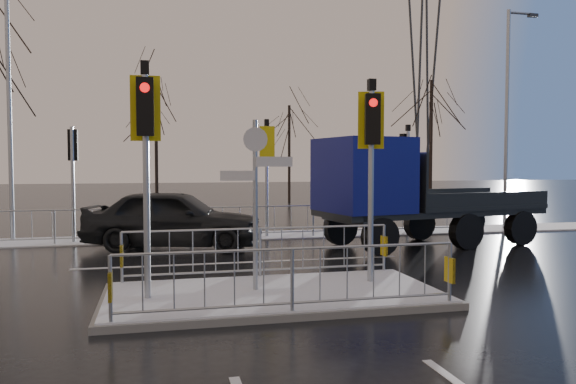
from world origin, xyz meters
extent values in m
plane|color=black|center=(0.00, 0.00, 0.00)|extent=(120.00, 120.00, 0.00)
cube|color=white|center=(0.00, 8.60, 0.02)|extent=(30.00, 2.00, 0.04)
cube|color=silver|center=(0.00, 3.80, 0.00)|extent=(8.00, 0.15, 0.01)
cube|color=slate|center=(0.00, 0.00, 0.06)|extent=(6.00, 3.00, 0.12)
cube|color=white|center=(0.00, 0.00, 0.14)|extent=(5.85, 2.85, 0.03)
cube|color=gold|center=(-2.70, -1.38, 0.67)|extent=(0.05, 0.28, 0.42)
cube|color=gold|center=(2.70, -1.38, 0.67)|extent=(0.05, 0.28, 0.42)
cube|color=gold|center=(-2.70, 1.38, 0.67)|extent=(0.05, 0.28, 0.42)
cube|color=gold|center=(2.70, 1.38, 0.67)|extent=(0.05, 0.28, 0.42)
cylinder|color=#99A0A7|center=(-2.20, 0.00, 2.02)|extent=(0.11, 0.11, 3.80)
cube|color=black|center=(-2.20, -0.18, 3.37)|extent=(0.28, 0.22, 0.95)
cylinder|color=red|center=(-2.20, -0.29, 3.67)|extent=(0.16, 0.04, 0.16)
cube|color=yellow|center=(-2.20, 0.07, 3.37)|extent=(0.50, 0.03, 1.10)
cube|color=black|center=(-2.20, 0.00, 4.04)|extent=(0.14, 0.14, 0.22)
cylinder|color=#99A0A7|center=(2.00, 0.40, 1.97)|extent=(0.11, 0.11, 3.70)
cube|color=black|center=(1.95, 0.23, 3.27)|extent=(0.33, 0.28, 0.95)
cylinder|color=red|center=(1.93, 0.12, 3.57)|extent=(0.16, 0.08, 0.16)
cube|color=yellow|center=(2.02, 0.47, 3.27)|extent=(0.49, 0.16, 1.10)
cube|color=black|center=(2.00, 0.40, 3.94)|extent=(0.14, 0.14, 0.22)
cylinder|color=#99A0A7|center=(-0.30, 0.20, 1.67)|extent=(0.09, 0.09, 3.10)
cube|color=silver|center=(0.05, 0.20, 2.47)|extent=(0.70, 0.14, 0.18)
cube|color=silver|center=(-0.62, 0.20, 2.22)|extent=(0.62, 0.15, 0.18)
cylinder|color=silver|center=(-0.30, 0.17, 2.87)|extent=(0.44, 0.03, 0.44)
cylinder|color=#99A0A7|center=(-4.50, 8.30, 1.79)|extent=(0.11, 0.11, 3.50)
cube|color=black|center=(-4.50, 8.48, 2.99)|extent=(0.28, 0.22, 0.95)
cylinder|color=red|center=(-4.50, 8.59, 3.29)|extent=(0.16, 0.04, 0.16)
cylinder|color=#99A0A7|center=(1.50, 8.30, 1.84)|extent=(0.11, 0.11, 3.60)
cube|color=black|center=(1.50, 8.48, 3.09)|extent=(0.28, 0.22, 0.95)
cylinder|color=red|center=(1.50, 8.59, 3.39)|extent=(0.16, 0.04, 0.16)
cube|color=yellow|center=(1.50, 8.23, 3.09)|extent=(0.50, 0.03, 1.10)
cube|color=black|center=(1.50, 8.30, 3.76)|extent=(0.14, 0.14, 0.22)
cylinder|color=#99A0A7|center=(6.50, 8.30, 1.79)|extent=(0.11, 0.11, 3.50)
cube|color=black|center=(6.45, 8.47, 2.99)|extent=(0.33, 0.28, 0.95)
cylinder|color=red|center=(6.43, 8.58, 3.29)|extent=(0.16, 0.08, 0.16)
cube|color=black|center=(6.50, 8.30, 3.66)|extent=(0.14, 0.14, 0.22)
imported|color=black|center=(-1.55, 6.50, 0.86)|extent=(5.39, 3.31, 1.71)
cylinder|color=black|center=(3.67, 3.93, 0.51)|extent=(1.06, 0.49, 1.02)
cylinder|color=black|center=(3.29, 6.04, 0.51)|extent=(1.06, 0.49, 1.02)
cylinder|color=black|center=(6.49, 4.44, 0.51)|extent=(1.06, 0.49, 1.02)
cylinder|color=black|center=(6.11, 6.56, 0.51)|extent=(1.06, 0.49, 1.02)
cylinder|color=black|center=(8.51, 4.81, 0.51)|extent=(1.06, 0.49, 1.02)
cylinder|color=black|center=(8.12, 6.93, 0.51)|extent=(1.06, 0.49, 1.02)
cube|color=black|center=(5.90, 5.43, 1.00)|extent=(7.07, 3.53, 0.16)
cube|color=navy|center=(3.58, 5.00, 2.11)|extent=(2.46, 2.79, 2.05)
cube|color=black|center=(4.56, 5.18, 2.52)|extent=(0.41, 2.02, 1.13)
cube|color=#2D3033|center=(2.98, 4.89, 0.97)|extent=(0.54, 2.34, 0.36)
cube|color=black|center=(7.01, 5.63, 1.15)|extent=(4.88, 3.23, 0.12)
cube|color=black|center=(4.84, 5.23, 1.97)|extent=(0.52, 2.43, 1.54)
cylinder|color=black|center=(-2.00, 22.00, 3.45)|extent=(0.19, 0.19, 6.90)
cylinder|color=black|center=(6.00, 24.00, 2.99)|extent=(0.16, 0.16, 5.98)
cylinder|color=black|center=(14.00, 21.00, 3.68)|extent=(0.20, 0.20, 7.36)
cylinder|color=#99A0A7|center=(10.50, 8.50, 4.00)|extent=(0.14, 0.14, 8.00)
cylinder|color=#99A0A7|center=(11.00, 8.50, 7.90)|extent=(1.00, 0.10, 0.10)
cube|color=#2D3033|center=(11.50, 8.50, 7.85)|extent=(0.35, 0.18, 0.12)
cylinder|color=#99A0A7|center=(-6.50, 9.50, 4.10)|extent=(0.14, 0.14, 8.20)
cylinder|color=#2D3033|center=(18.60, 30.60, 10.00)|extent=(1.18, 1.18, 19.97)
cylinder|color=#2D3033|center=(17.40, 30.60, 10.00)|extent=(1.18, 1.18, 19.97)
cylinder|color=#2D3033|center=(18.60, 29.40, 10.00)|extent=(1.18, 1.18, 19.97)
cylinder|color=#2D3033|center=(17.40, 29.40, 10.00)|extent=(1.18, 1.18, 19.97)
camera|label=1|loc=(-2.04, -9.75, 2.45)|focal=35.00mm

